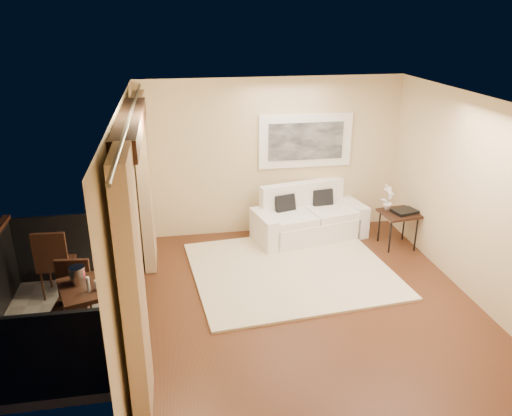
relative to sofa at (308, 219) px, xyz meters
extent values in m
plane|color=#562D19|center=(-0.56, -2.09, -0.32)|extent=(5.00, 5.00, 0.00)
plane|color=white|center=(-0.56, -2.09, 2.38)|extent=(5.00, 5.00, 0.00)
plane|color=beige|center=(-0.56, 0.41, 1.03)|extent=(4.50, 0.00, 4.50)
plane|color=beige|center=(-0.56, -4.59, 1.03)|extent=(4.50, 0.00, 4.50)
plane|color=beige|center=(1.69, -2.09, 1.03)|extent=(0.00, 5.00, 5.00)
plane|color=beige|center=(-2.81, -0.24, 1.03)|extent=(0.00, 2.70, 2.70)
plane|color=beige|center=(-2.81, -3.94, 1.03)|extent=(0.00, 2.70, 2.70)
plane|color=beige|center=(-2.81, -2.09, 2.23)|extent=(0.00, 2.40, 2.40)
cube|color=black|center=(-2.69, -2.09, 2.20)|extent=(0.28, 2.40, 0.22)
cube|color=#605B56|center=(-3.71, -2.09, -0.38)|extent=(1.80, 2.60, 0.12)
cube|color=black|center=(-3.71, -0.82, 0.18)|extent=(1.80, 0.06, 1.00)
cube|color=black|center=(-3.71, -3.36, 0.18)|extent=(1.80, 0.06, 1.00)
cube|color=tan|center=(-2.67, -0.54, 1.00)|extent=(0.16, 0.75, 2.62)
cube|color=tan|center=(-2.67, -3.64, 1.00)|extent=(0.16, 0.75, 2.62)
cylinder|color=#4C473F|center=(-2.67, -2.09, 2.31)|extent=(0.04, 4.80, 0.04)
cube|color=white|center=(0.01, 0.38, 1.30)|extent=(1.62, 0.05, 0.92)
cube|color=black|center=(0.01, 0.35, 1.30)|extent=(1.30, 0.02, 0.64)
cube|color=#F2E5C3|center=(-0.57, -1.17, -0.31)|extent=(3.14, 2.80, 0.04)
cube|color=white|center=(0.01, -0.07, -0.13)|extent=(1.68, 1.12, 0.38)
cube|color=white|center=(-0.05, 0.24, 0.22)|extent=(1.55, 0.52, 0.74)
cube|color=white|center=(-0.81, -0.24, -0.04)|extent=(0.38, 0.84, 0.56)
cube|color=white|center=(0.84, 0.11, -0.04)|extent=(0.38, 0.84, 0.56)
cube|color=white|center=(-0.34, -0.17, 0.12)|extent=(0.86, 0.86, 0.13)
cube|color=white|center=(0.38, -0.02, 0.12)|extent=(0.86, 0.86, 0.13)
cube|color=black|center=(-0.40, 0.03, 0.28)|extent=(0.40, 0.27, 0.37)
cube|color=black|center=(0.31, 0.18, 0.28)|extent=(0.38, 0.20, 0.37)
cube|color=black|center=(1.37, -0.62, 0.26)|extent=(0.63, 0.63, 0.04)
cylinder|color=black|center=(1.15, -0.85, -0.04)|extent=(0.03, 0.03, 0.57)
cylinder|color=black|center=(1.59, -0.85, -0.04)|extent=(0.03, 0.03, 0.57)
cylinder|color=black|center=(1.15, -0.40, -0.04)|extent=(0.03, 0.03, 0.57)
cylinder|color=black|center=(1.59, -0.40, -0.04)|extent=(0.03, 0.03, 0.57)
cube|color=black|center=(1.45, -0.65, 0.31)|extent=(0.44, 0.37, 0.05)
imported|color=white|center=(1.21, -0.50, 0.51)|extent=(0.28, 0.27, 0.45)
cube|color=black|center=(-3.25, -2.51, 0.44)|extent=(0.85, 0.85, 0.05)
cylinder|color=black|center=(-3.52, -2.78, 0.04)|extent=(0.04, 0.04, 0.73)
cylinder|color=black|center=(-2.98, -2.78, 0.04)|extent=(0.04, 0.04, 0.73)
cylinder|color=black|center=(-3.52, -2.24, 0.04)|extent=(0.04, 0.04, 0.73)
cylinder|color=black|center=(-2.98, -2.24, 0.04)|extent=(0.04, 0.04, 0.73)
cube|color=black|center=(-3.90, -1.24, 0.14)|extent=(0.46, 0.46, 0.05)
cube|color=black|center=(-3.91, -1.43, 0.40)|extent=(0.44, 0.08, 0.57)
cylinder|color=black|center=(-3.72, -1.07, -0.10)|extent=(0.03, 0.03, 0.44)
cylinder|color=black|center=(-4.07, -1.05, -0.10)|extent=(0.03, 0.03, 0.44)
cylinder|color=black|center=(-3.74, -1.42, -0.10)|extent=(0.03, 0.03, 0.44)
cylinder|color=black|center=(-4.09, -1.40, -0.10)|extent=(0.03, 0.03, 0.44)
cube|color=black|center=(-3.53, -2.29, 0.11)|extent=(0.44, 0.44, 0.05)
cube|color=black|center=(-3.51, -2.11, 0.35)|extent=(0.41, 0.09, 0.53)
cylinder|color=black|center=(-3.71, -2.44, -0.12)|extent=(0.03, 0.03, 0.41)
cylinder|color=black|center=(-3.38, -2.47, -0.12)|extent=(0.03, 0.03, 0.41)
cylinder|color=black|center=(-3.68, -2.11, -0.12)|extent=(0.03, 0.03, 0.41)
cylinder|color=black|center=(-3.35, -2.14, -0.12)|extent=(0.03, 0.03, 0.41)
cylinder|color=silver|center=(-3.40, -2.42, 0.57)|extent=(0.18, 0.18, 0.20)
cylinder|color=red|center=(-3.17, -2.37, 0.50)|extent=(0.06, 0.06, 0.07)
cylinder|color=white|center=(-3.25, -2.64, 0.56)|extent=(0.04, 0.04, 0.18)
cylinder|color=silver|center=(-3.16, -2.62, 0.53)|extent=(0.06, 0.06, 0.12)
cylinder|color=silver|center=(-3.12, -2.44, 0.53)|extent=(0.06, 0.06, 0.12)
camera|label=1|loc=(-2.24, -7.69, 3.37)|focal=35.00mm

